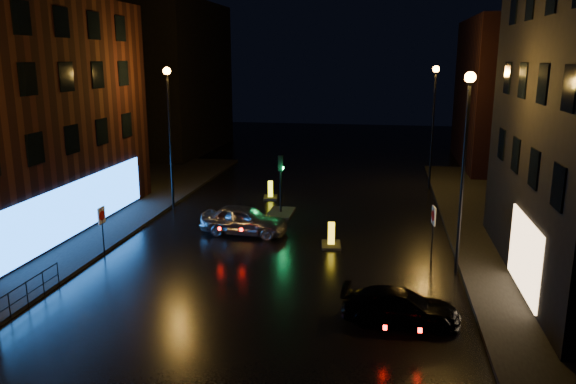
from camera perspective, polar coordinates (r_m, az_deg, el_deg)
name	(u,v)px	position (r m, az deg, el deg)	size (l,w,h in m)	color
ground	(241,324)	(19.80, -4.84, -13.24)	(120.00, 120.00, 0.00)	black
pavement_left	(18,232)	(32.45, -25.73, -3.65)	(12.00, 44.00, 0.15)	black
building_far_left	(169,78)	(56.04, -12.00, 11.28)	(8.00, 16.00, 14.00)	black
building_far_right	(515,94)	(50.25, 22.03, 9.24)	(8.00, 14.00, 12.00)	black
street_lamp_lfar	(169,116)	(33.63, -11.99, 7.53)	(0.44, 0.44, 8.37)	black
street_lamp_rnear	(465,143)	(23.54, 17.57, 4.73)	(0.44, 0.44, 8.37)	black
street_lamp_rfar	(434,108)	(39.35, 14.59, 8.22)	(0.44, 0.44, 8.37)	black
traffic_signal	(281,205)	(32.71, -0.74, -1.36)	(1.40, 2.40, 3.45)	black
guard_railing	(9,300)	(22.00, -26.52, -9.76)	(0.05, 6.04, 1.00)	black
silver_hatchback	(244,220)	(28.98, -4.46, -2.84)	(1.79, 4.46, 1.52)	#999BA0
dark_sedan	(401,306)	(20.00, 11.36, -11.33)	(1.64, 4.03, 1.17)	black
bollard_near	(331,241)	(27.30, 4.41, -4.97)	(1.07, 1.46, 1.19)	black
bollard_far	(270,194)	(36.38, -1.79, -0.25)	(1.07, 1.43, 1.14)	black
road_sign_left	(102,220)	(26.75, -18.39, -2.70)	(0.08, 0.57, 2.33)	black
road_sign_right	(433,220)	(25.68, 14.55, -2.80)	(0.15, 0.61, 2.51)	black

